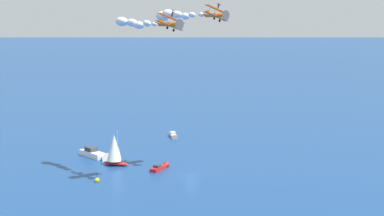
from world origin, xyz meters
TOP-DOWN VIEW (x-y plane):
  - ground_plane at (0.00, 0.00)m, footprint 2000.00×2000.00m
  - motorboat_far_port at (-36.34, -25.55)m, footprint 6.43×5.64m
  - motorboat_inshore at (-4.30, -30.40)m, footprint 6.31×11.27m
  - motorboat_offshore at (-2.09, -9.49)m, footprint 6.66×1.92m
  - sailboat_trailing at (-0.29, -21.54)m, footprint 4.26×7.06m
  - marker_buoy at (13.84, -16.29)m, footprint 1.10×1.10m
  - biplane_lead at (-7.21, 2.81)m, footprint 7.41×7.14m
  - wingwalker_lead at (-7.80, 3.03)m, footprint 1.41×0.56m
  - smoke_trail_lead at (-12.31, -12.13)m, footprint 8.24×16.97m
  - biplane_wingman at (7.85, -0.70)m, footprint 7.41×7.14m
  - wingwalker_wingman at (7.25, -0.47)m, footprint 0.95×0.42m
  - smoke_trail_wingman at (3.56, -13.32)m, footprint 6.53×14.16m

SIDE VIEW (x-z plane):
  - ground_plane at x=0.00m, z-range 0.00..0.00m
  - marker_buoy at x=13.84m, z-range -0.66..1.44m
  - motorboat_offshore at x=-2.09m, z-range -0.44..1.48m
  - motorboat_far_port at x=-36.34m, z-range -0.46..1.52m
  - motorboat_inshore at x=-4.30m, z-range -0.73..2.45m
  - sailboat_trailing at x=-0.29m, z-range -0.38..8.46m
  - biplane_wingman at x=7.85m, z-range 32.98..36.91m
  - smoke_trail_wingman at x=3.56m, z-range 33.40..36.57m
  - smoke_trail_lead at x=-12.31m, z-range 34.82..38.56m
  - biplane_lead at x=-7.21m, z-range 34.85..38.78m
  - wingwalker_wingman at x=7.25m, z-range 36.15..37.92m
  - wingwalker_lead at x=-7.80m, z-range 38.12..39.63m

